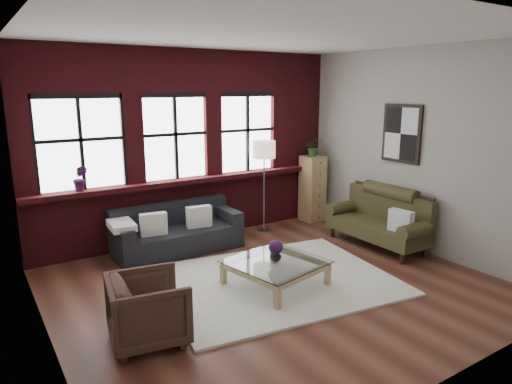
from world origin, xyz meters
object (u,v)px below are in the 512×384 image
dark_sofa (178,230)px  drawer_chest (312,189)px  armchair (148,309)px  coffee_table (275,274)px  floor_lamp (264,183)px  vase (276,255)px  vintage_settee (377,219)px

dark_sofa → drawer_chest: size_ratio=1.56×
armchair → coffee_table: bearing=-69.2°
coffee_table → floor_lamp: size_ratio=0.60×
coffee_table → vase: vase is taller
vintage_settee → armchair: (-4.18, -0.74, -0.12)m
vase → drawer_chest: bearing=41.7°
drawer_chest → floor_lamp: (-1.22, -0.10, 0.27)m
vintage_settee → drawer_chest: bearing=86.8°
dark_sofa → vase: 2.01m
armchair → drawer_chest: drawer_chest is taller
armchair → coffee_table: (1.87, 0.37, -0.18)m
armchair → vase: 1.91m
floor_lamp → coffee_table: bearing=-120.2°
dark_sofa → drawer_chest: (2.95, 0.21, 0.28)m
drawer_chest → armchair: bearing=-149.6°
coffee_table → floor_lamp: floor_lamp is taller
dark_sofa → coffee_table: dark_sofa is taller
vase → drawer_chest: size_ratio=0.12×
vase → dark_sofa: bearing=105.6°
dark_sofa → armchair: dark_sofa is taller
vintage_settee → floor_lamp: floor_lamp is taller
armchair → vase: armchair is taller
dark_sofa → armchair: 2.66m
armchair → floor_lamp: 3.93m
dark_sofa → vintage_settee: 3.25m
armchair → drawer_chest: bearing=-49.9°
dark_sofa → armchair: (-1.33, -2.31, -0.01)m
dark_sofa → coffee_table: bearing=-74.4°
dark_sofa → vintage_settee: (2.85, -1.57, 0.11)m
vintage_settee → armchair: vintage_settee is taller
floor_lamp → vase: bearing=-120.2°
drawer_chest → floor_lamp: bearing=-175.2°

